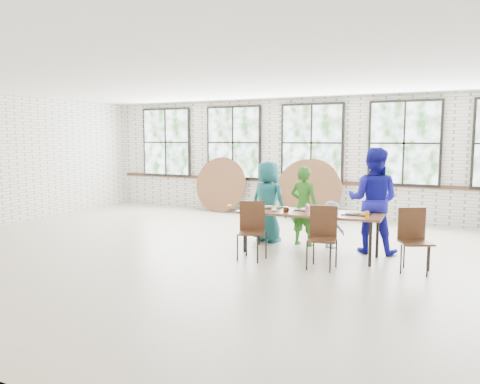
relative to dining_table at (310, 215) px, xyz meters
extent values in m
plane|color=beige|center=(-1.18, -0.67, -0.69)|extent=(12.00, 12.00, 0.00)
plane|color=white|center=(-1.18, -0.67, 2.31)|extent=(12.00, 12.00, 0.00)
plane|color=silver|center=(-1.18, 3.83, 0.81)|extent=(12.00, 0.00, 12.00)
cube|color=#422819|center=(-1.18, 3.80, 0.21)|extent=(11.80, 0.05, 0.08)
cube|color=black|center=(-5.58, 3.77, 1.19)|extent=(1.62, 0.05, 1.97)
cube|color=white|center=(-5.58, 3.73, 1.19)|extent=(1.50, 0.01, 1.85)
cube|color=black|center=(-3.38, 3.77, 1.19)|extent=(1.62, 0.05, 1.97)
cube|color=white|center=(-3.38, 3.73, 1.19)|extent=(1.50, 0.01, 1.85)
cube|color=black|center=(-1.18, 3.77, 1.19)|extent=(1.62, 0.05, 1.97)
cube|color=white|center=(-1.18, 3.73, 1.19)|extent=(1.50, 0.01, 1.85)
cube|color=black|center=(1.02, 3.77, 1.19)|extent=(1.62, 0.05, 1.97)
cube|color=white|center=(1.02, 3.73, 1.19)|extent=(1.50, 0.01, 1.85)
cube|color=brown|center=(0.00, 0.00, 0.03)|extent=(2.45, 0.96, 0.04)
cylinder|color=black|center=(-1.08, -0.30, -0.34)|extent=(0.05, 0.05, 0.70)
cylinder|color=black|center=(-1.08, 0.30, -0.34)|extent=(0.05, 0.05, 0.70)
cylinder|color=black|center=(1.08, -0.30, -0.34)|extent=(0.05, 0.05, 0.70)
cylinder|color=black|center=(1.08, 0.30, -0.34)|extent=(0.05, 0.05, 0.70)
cube|color=#452717|center=(-0.74, -0.74, -0.24)|extent=(0.54, 0.53, 0.03)
cube|color=#452717|center=(-0.81, -0.56, 0.01)|extent=(0.40, 0.20, 0.50)
cylinder|color=black|center=(-0.92, -0.91, -0.47)|extent=(0.02, 0.02, 0.44)
cylinder|color=black|center=(-0.92, -0.57, -0.47)|extent=(0.02, 0.02, 0.44)
cylinder|color=black|center=(-0.56, -0.91, -0.47)|extent=(0.02, 0.02, 0.44)
cylinder|color=black|center=(-0.56, -0.57, -0.47)|extent=(0.02, 0.02, 0.44)
cube|color=#452717|center=(0.44, -0.75, -0.24)|extent=(0.49, 0.47, 0.03)
cube|color=#452717|center=(0.41, -0.56, 0.01)|extent=(0.42, 0.11, 0.50)
cylinder|color=black|center=(0.26, -0.92, -0.47)|extent=(0.02, 0.02, 0.44)
cylinder|color=black|center=(0.26, -0.58, -0.47)|extent=(0.02, 0.02, 0.44)
cylinder|color=black|center=(0.62, -0.92, -0.47)|extent=(0.02, 0.02, 0.44)
cylinder|color=black|center=(0.62, -0.58, -0.47)|extent=(0.02, 0.02, 0.44)
cube|color=#452717|center=(1.75, -0.34, -0.24)|extent=(0.56, 0.55, 0.03)
cube|color=#452717|center=(1.66, -0.17, 0.01)|extent=(0.38, 0.22, 0.50)
cylinder|color=black|center=(1.57, -0.51, -0.47)|extent=(0.02, 0.02, 0.44)
cylinder|color=black|center=(1.57, -0.17, -0.47)|extent=(0.02, 0.02, 0.44)
cylinder|color=black|center=(1.93, -0.51, -0.47)|extent=(0.02, 0.02, 0.44)
cylinder|color=black|center=(1.93, -0.17, -0.47)|extent=(0.02, 0.02, 0.44)
imported|color=#196260|center=(-1.04, 0.65, 0.09)|extent=(0.86, 0.67, 1.55)
imported|color=#286C1C|center=(-0.32, 0.65, 0.05)|extent=(0.58, 0.42, 1.48)
imported|color=#152542|center=(0.20, 0.65, -0.26)|extent=(0.64, 0.52, 0.86)
imported|color=#16169B|center=(0.93, 0.65, 0.23)|extent=(0.89, 0.69, 1.83)
cube|color=black|center=(-0.80, 0.10, 0.06)|extent=(0.44, 0.33, 0.02)
cube|color=black|center=(-0.05, 0.15, 0.06)|extent=(0.44, 0.33, 0.02)
cube|color=black|center=(0.77, 0.08, 0.06)|extent=(0.44, 0.33, 0.02)
cylinder|color=black|center=(-0.35, -0.20, 0.10)|extent=(0.09, 0.09, 0.09)
cube|color=red|center=(0.01, -0.15, 0.11)|extent=(0.06, 0.06, 0.11)
cylinder|color=#1762B3|center=(0.24, -0.11, 0.10)|extent=(0.07, 0.07, 0.10)
cylinder|color=orange|center=(0.99, -0.18, 0.11)|extent=(0.07, 0.07, 0.11)
cylinder|color=white|center=(0.45, -0.19, 0.10)|extent=(0.17, 0.17, 0.10)
ellipsoid|color=white|center=(-0.57, -0.19, 0.08)|extent=(0.11, 0.11, 0.05)
ellipsoid|color=white|center=(0.16, -0.22, 0.08)|extent=(0.11, 0.11, 0.05)
ellipsoid|color=white|center=(0.66, -0.01, 0.08)|extent=(0.11, 0.11, 0.05)
cylinder|color=brown|center=(-3.66, 3.53, 0.05)|extent=(1.50, 0.34, 1.48)
cylinder|color=brown|center=(-1.25, 3.53, 0.05)|extent=(1.50, 0.38, 1.47)
cylinder|color=brown|center=(-1.06, 3.43, 0.05)|extent=(1.50, 0.25, 1.49)
camera|label=1|loc=(2.42, -7.54, 1.28)|focal=35.00mm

